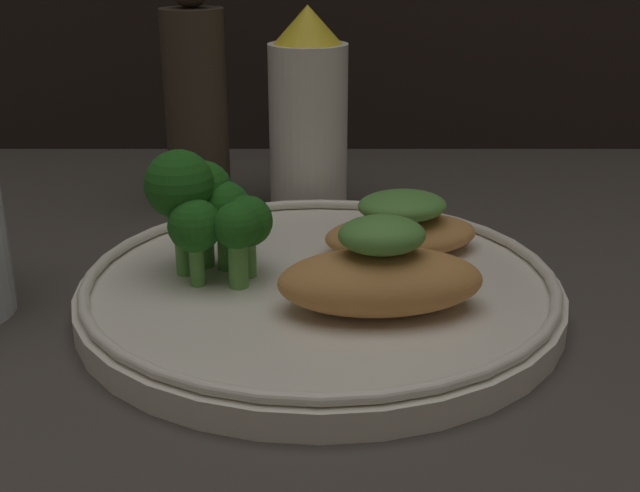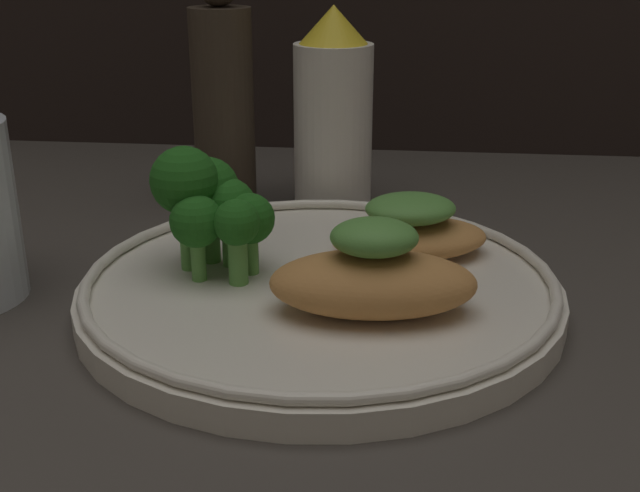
# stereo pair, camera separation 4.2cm
# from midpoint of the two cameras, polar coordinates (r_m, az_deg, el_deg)

# --- Properties ---
(ground_plane) EXTENTS (1.80, 1.80, 0.01)m
(ground_plane) POSITION_cam_midpoint_polar(r_m,az_deg,el_deg) (0.44, 2.77, -4.84)
(ground_plane) COLOR #3D3833
(plate) EXTENTS (0.26, 0.26, 0.02)m
(plate) POSITION_cam_midpoint_polar(r_m,az_deg,el_deg) (0.43, 2.80, -3.05)
(plate) COLOR silver
(plate) RESTS_ON ground_plane
(grilled_meat_front) EXTENTS (0.10, 0.06, 0.05)m
(grilled_meat_front) POSITION_cam_midpoint_polar(r_m,az_deg,el_deg) (0.39, 6.91, -2.30)
(grilled_meat_front) COLOR #BC7F42
(grilled_meat_front) RESTS_ON plate
(grilled_meat_middle) EXTENTS (0.10, 0.07, 0.04)m
(grilled_meat_middle) POSITION_cam_midpoint_polar(r_m,az_deg,el_deg) (0.46, 8.99, 1.04)
(grilled_meat_middle) COLOR #BC7F42
(grilled_meat_middle) RESTS_ON plate
(broccoli_bunch) EXTENTS (0.07, 0.06, 0.07)m
(broccoli_bunch) POSITION_cam_midpoint_polar(r_m,az_deg,el_deg) (0.43, -5.01, 3.02)
(broccoli_bunch) COLOR #569942
(broccoli_bunch) RESTS_ON plate
(sauce_bottle) EXTENTS (0.06, 0.06, 0.14)m
(sauce_bottle) POSITION_cam_midpoint_polar(r_m,az_deg,el_deg) (0.57, 3.06, 9.31)
(sauce_bottle) COLOR white
(sauce_bottle) RESTS_ON ground_plane
(pepper_grinder) EXTENTS (0.04, 0.04, 0.17)m
(pepper_grinder) POSITION_cam_midpoint_polar(r_m,az_deg,el_deg) (0.58, -4.84, 10.29)
(pepper_grinder) COLOR #382D23
(pepper_grinder) RESTS_ON ground_plane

